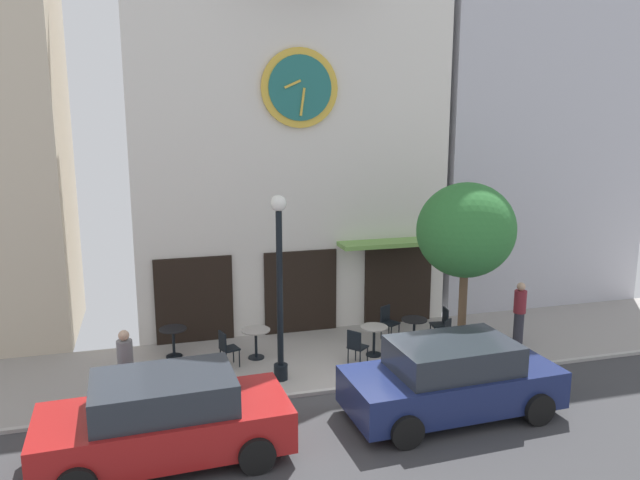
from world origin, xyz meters
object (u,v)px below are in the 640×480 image
at_px(cafe_table_rightmost, 256,338).
at_px(parked_car_red, 165,419).
at_px(cafe_chair_corner, 444,333).
at_px(cafe_chair_facing_wall, 356,345).
at_px(street_tree, 466,231).
at_px(cafe_chair_outer, 442,322).
at_px(street_lamp, 280,288).
at_px(cafe_table_center_left, 173,337).
at_px(cafe_chair_by_entrance, 226,346).
at_px(cafe_chair_under_awning, 388,320).
at_px(pedestrian_maroon, 519,312).
at_px(cafe_table_near_curb, 374,335).
at_px(parked_car_navy, 452,379).
at_px(cafe_table_near_door, 414,327).
at_px(pedestrian_grey, 126,368).

xyz_separation_m(cafe_table_rightmost, parked_car_red, (-2.31, -4.13, 0.23)).
distance_m(cafe_chair_corner, cafe_chair_facing_wall, 2.40).
relative_size(cafe_table_rightmost, parked_car_red, 0.17).
height_order(street_tree, cafe_chair_outer, street_tree).
xyz_separation_m(street_lamp, street_tree, (4.44, -0.21, 1.12)).
xyz_separation_m(street_lamp, cafe_table_center_left, (-2.30, 2.04, -1.65)).
xyz_separation_m(cafe_chair_by_entrance, cafe_chair_facing_wall, (3.02, -0.75, 0.00)).
bearing_deg(street_tree, cafe_chair_under_awning, 118.48).
distance_m(cafe_chair_by_entrance, pedestrian_maroon, 7.66).
bearing_deg(cafe_table_rightmost, cafe_chair_outer, -1.70).
bearing_deg(cafe_table_rightmost, parked_car_red, -119.23).
bearing_deg(cafe_table_near_curb, cafe_chair_outer, 12.68).
bearing_deg(parked_car_navy, pedestrian_maroon, 40.75).
height_order(cafe_table_near_curb, cafe_chair_corner, cafe_chair_corner).
height_order(cafe_table_near_door, cafe_chair_corner, cafe_chair_corner).
bearing_deg(cafe_chair_corner, cafe_table_center_left, 166.28).
xyz_separation_m(cafe_table_near_curb, parked_car_navy, (0.39, -3.35, 0.24)).
distance_m(cafe_chair_corner, cafe_chair_outer, 0.91).
bearing_deg(cafe_chair_facing_wall, cafe_table_near_curb, 37.79).
bearing_deg(cafe_table_center_left, parked_car_navy, -41.22).
relative_size(cafe_chair_facing_wall, pedestrian_maroon, 0.54).
height_order(street_lamp, cafe_table_near_curb, street_lamp).
bearing_deg(street_tree, cafe_chair_facing_wall, 169.00).
relative_size(cafe_table_center_left, parked_car_navy, 0.17).
distance_m(cafe_table_rightmost, cafe_chair_under_awning, 3.70).
bearing_deg(cafe_chair_under_awning, parked_car_navy, -95.12).
height_order(cafe_table_rightmost, parked_car_red, parked_car_red).
relative_size(cafe_chair_by_entrance, parked_car_navy, 0.21).
xyz_separation_m(street_tree, cafe_chair_corner, (-0.14, 0.64, -2.75)).
height_order(cafe_chair_outer, parked_car_red, parked_car_red).
distance_m(cafe_table_center_left, cafe_chair_by_entrance, 1.56).
relative_size(street_lamp, cafe_chair_under_awning, 4.73).
height_order(street_tree, parked_car_navy, street_tree).
height_order(cafe_chair_facing_wall, parked_car_navy, parked_car_navy).
bearing_deg(cafe_table_near_door, cafe_table_center_left, 171.59).
xyz_separation_m(cafe_chair_facing_wall, parked_car_red, (-4.55, -3.00, 0.23)).
xyz_separation_m(cafe_table_rightmost, cafe_chair_under_awning, (3.67, 0.40, -0.00)).
height_order(cafe_chair_corner, pedestrian_maroon, pedestrian_maroon).
xyz_separation_m(cafe_table_center_left, pedestrian_grey, (-1.04, -2.50, 0.34)).
bearing_deg(cafe_chair_outer, cafe_table_near_door, -171.85).
distance_m(street_lamp, cafe_chair_under_awning, 4.14).
height_order(cafe_table_center_left, cafe_table_rightmost, cafe_table_center_left).
xyz_separation_m(cafe_table_center_left, cafe_table_near_door, (6.11, -0.90, -0.02)).
height_order(cafe_chair_corner, parked_car_navy, parked_car_navy).
relative_size(cafe_table_rightmost, cafe_table_near_door, 1.03).
relative_size(street_tree, parked_car_navy, 1.01).
height_order(cafe_chair_facing_wall, pedestrian_grey, pedestrian_grey).
relative_size(pedestrian_grey, parked_car_navy, 0.38).
bearing_deg(street_tree, cafe_chair_corner, 102.04).
xyz_separation_m(cafe_table_near_door, pedestrian_maroon, (2.72, -0.61, 0.36)).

